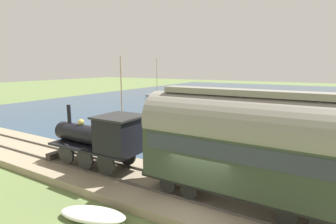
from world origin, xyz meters
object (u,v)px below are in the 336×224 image
at_px(steam_locomotive, 103,136).
at_px(sailboat_red, 123,132).
at_px(sailboat_gray, 157,96).
at_px(beached_dinghy, 93,215).
at_px(passenger_coach, 242,142).
at_px(rowboat_off_pier, 182,152).

height_order(steam_locomotive, sailboat_red, sailboat_red).
bearing_deg(steam_locomotive, sailboat_gray, 28.42).
bearing_deg(beached_dinghy, sailboat_gray, 29.52).
height_order(steam_locomotive, sailboat_gray, sailboat_gray).
distance_m(steam_locomotive, passenger_coach, 7.60).
relative_size(sailboat_red, beached_dinghy, 2.29).
xyz_separation_m(passenger_coach, beached_dinghy, (-3.41, 4.86, -2.86)).
bearing_deg(beached_dinghy, passenger_coach, -54.96).
relative_size(steam_locomotive, sailboat_gray, 0.83).
bearing_deg(beached_dinghy, rowboat_off_pier, 4.41).
distance_m(sailboat_gray, beached_dinghy, 38.93).
bearing_deg(sailboat_red, rowboat_off_pier, -93.94).
relative_size(steam_locomotive, sailboat_red, 0.90).
xyz_separation_m(sailboat_gray, sailboat_red, (-23.92, -12.21, -0.05)).
bearing_deg(beached_dinghy, steam_locomotive, 38.37).
xyz_separation_m(sailboat_red, rowboat_off_pier, (-1.13, -6.30, -0.33)).
distance_m(sailboat_red, rowboat_off_pier, 6.41).
xyz_separation_m(steam_locomotive, rowboat_off_pier, (5.41, -2.02, -2.08)).
height_order(passenger_coach, rowboat_off_pier, passenger_coach).
bearing_deg(rowboat_off_pier, sailboat_red, 42.33).
bearing_deg(passenger_coach, steam_locomotive, 90.00).
distance_m(sailboat_gray, rowboat_off_pier, 31.15).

